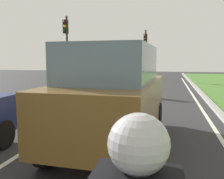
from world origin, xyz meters
TOP-DOWN VIEW (x-y plane):
  - ground_plane at (0.00, 14.00)m, footprint 60.00×60.00m
  - lane_line_center at (-0.70, 14.00)m, footprint 0.12×32.00m
  - lane_line_right_edge at (3.60, 14.00)m, footprint 0.12×32.00m
  - curb_right at (4.10, 14.00)m, footprint 0.24×48.00m
  - car_suv_ahead at (1.06, 8.66)m, footprint 2.10×4.56m
  - traffic_light_overhead_left at (-4.59, 19.19)m, footprint 0.32×0.50m
  - traffic_light_far_median at (0.11, 26.30)m, footprint 0.32×0.50m

SIDE VIEW (x-z plane):
  - ground_plane at x=0.00m, z-range 0.00..0.00m
  - lane_line_center at x=-0.70m, z-range 0.00..0.01m
  - lane_line_right_edge at x=3.60m, z-range 0.00..0.01m
  - curb_right at x=4.10m, z-range 0.00..0.12m
  - car_suv_ahead at x=1.06m, z-range 0.03..2.31m
  - traffic_light_far_median at x=0.11m, z-range 0.76..5.40m
  - traffic_light_overhead_left at x=-4.59m, z-range 0.84..5.73m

